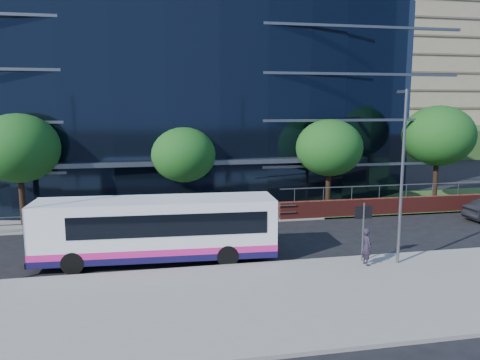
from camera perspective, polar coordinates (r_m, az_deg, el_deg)
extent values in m
plane|color=black|center=(23.24, 2.65, -9.59)|extent=(200.00, 200.00, 0.00)
cube|color=gray|center=(18.72, 6.44, -14.15)|extent=(80.00, 8.00, 0.15)
cube|color=gray|center=(22.29, 3.28, -10.20)|extent=(80.00, 0.25, 0.16)
cube|color=gold|center=(22.50, 3.15, -10.22)|extent=(80.00, 0.08, 0.01)
cube|color=gold|center=(22.64, 3.05, -10.09)|extent=(80.00, 0.08, 0.01)
cube|color=gray|center=(33.20, -12.15, -3.97)|extent=(50.00, 8.00, 0.10)
cube|color=black|center=(45.38, -9.71, 9.68)|extent=(38.00, 16.00, 16.00)
cube|color=#595E66|center=(31.11, -8.73, 2.09)|extent=(22.00, 1.20, 0.30)
cube|color=slate|center=(29.19, -16.26, -3.92)|extent=(24.00, 0.05, 0.05)
cube|color=slate|center=(29.29, -16.22, -4.78)|extent=(24.00, 0.05, 0.05)
cylinder|color=slate|center=(29.30, -16.21, -4.87)|extent=(0.04, 0.04, 1.10)
cube|color=#2D511E|center=(86.06, 14.54, 5.19)|extent=(60.00, 42.00, 4.00)
cube|color=tan|center=(88.22, 14.36, 15.05)|extent=(50.00, 12.00, 26.00)
cylinder|color=slate|center=(22.84, 14.76, -6.16)|extent=(0.08, 0.08, 2.80)
cube|color=black|center=(22.63, 14.83, -3.83)|extent=(0.85, 0.06, 0.60)
cylinder|color=black|center=(31.84, -25.00, -2.25)|extent=(0.36, 0.36, 3.30)
ellipsoid|color=#174E16|center=(31.42, -25.40, 3.53)|extent=(4.95, 4.95, 4.21)
cylinder|color=black|center=(31.52, -6.81, -1.96)|extent=(0.36, 0.36, 2.86)
ellipsoid|color=#174E16|center=(31.11, -6.91, 3.10)|extent=(4.29, 4.29, 3.65)
cylinder|color=black|center=(33.29, 10.68, -1.27)|extent=(0.36, 0.36, 3.08)
ellipsoid|color=#174E16|center=(32.89, 10.83, 3.89)|extent=(4.62, 4.62, 3.93)
cylinder|color=black|center=(38.35, 22.70, -0.13)|extent=(0.36, 0.36, 3.52)
ellipsoid|color=#174E16|center=(37.99, 23.02, 5.00)|extent=(5.28, 5.28, 4.49)
cylinder|color=black|center=(68.26, 14.27, 3.86)|extent=(0.36, 0.36, 3.08)
ellipsoid|color=#174E16|center=(68.07, 14.37, 6.39)|extent=(4.62, 4.62, 3.93)
cylinder|color=black|center=(78.13, 24.31, 3.89)|extent=(0.36, 0.36, 2.86)
ellipsoid|color=#174E16|center=(77.97, 24.45, 5.93)|extent=(4.29, 4.29, 3.65)
cylinder|color=slate|center=(22.50, 19.13, 0.18)|extent=(0.14, 0.14, 8.00)
cube|color=slate|center=(22.57, 19.20, 10.14)|extent=(0.15, 0.70, 0.12)
cube|color=white|center=(22.70, -10.14, -5.67)|extent=(11.34, 3.11, 2.71)
cube|color=#130F3E|center=(23.03, -10.06, -8.56)|extent=(11.37, 3.17, 0.31)
cube|color=#E52183|center=(22.94, -10.08, -7.83)|extent=(11.37, 3.17, 0.31)
cube|color=black|center=(22.60, -8.61, -4.70)|extent=(9.10, 3.05, 1.02)
cube|color=black|center=(23.55, -24.07, -5.48)|extent=(0.19, 2.20, 1.58)
cube|color=black|center=(23.35, -24.25, -3.24)|extent=(0.21, 2.10, 0.41)
cube|color=yellow|center=(23.60, -24.17, -3.11)|extent=(0.10, 1.12, 0.22)
cube|color=black|center=(23.92, -23.86, -8.68)|extent=(0.22, 2.45, 0.25)
cylinder|color=black|center=(22.37, -19.72, -9.51)|extent=(1.04, 0.36, 1.02)
cylinder|color=black|center=(22.06, -1.52, -9.22)|extent=(1.04, 0.36, 1.02)
imported|color=#272030|center=(22.48, 15.20, -7.83)|extent=(0.44, 0.65, 1.74)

